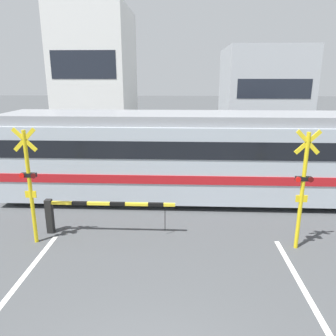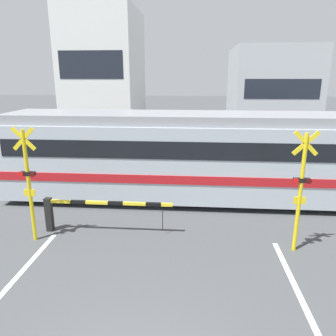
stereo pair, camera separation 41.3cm
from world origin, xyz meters
name	(u,v)px [view 2 (the right image)]	position (x,y,z in m)	size (l,w,h in m)	color
rail_track_near	(169,203)	(0.00, 8.35, 0.04)	(50.00, 0.10, 0.08)	#6B6051
rail_track_far	(172,191)	(0.00, 9.79, 0.04)	(50.00, 0.10, 0.08)	#6B6051
commuter_train	(223,155)	(2.08, 9.07, 1.84)	(17.07, 2.90, 3.45)	#ADB7C1
crossing_barrier_near	(81,209)	(-2.58, 5.83, 0.79)	(4.06, 0.20, 1.11)	black
crossing_barrier_far	(228,163)	(2.58, 11.92, 0.79)	(4.06, 0.20, 1.11)	black
crossing_signal_left	(28,180)	(-3.85, 5.19, 1.92)	(0.68, 0.15, 3.47)	yellow
crossing_signal_right	(301,187)	(3.85, 5.19, 1.92)	(0.68, 0.15, 3.47)	yellow
building_left_of_street	(105,72)	(-6.92, 25.46, 5.11)	(5.83, 7.80, 10.22)	white
building_right_of_street	(270,91)	(7.23, 25.46, 3.55)	(6.46, 7.80, 7.09)	#B2B7BC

